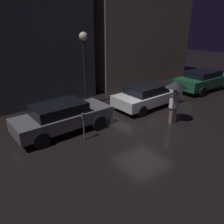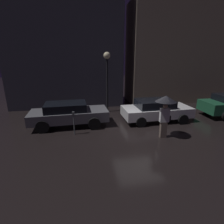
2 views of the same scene
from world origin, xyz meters
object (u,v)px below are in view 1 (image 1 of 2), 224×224
at_px(parked_car_grey, 62,116).
at_px(parked_car_white, 147,95).
at_px(parked_car_green, 203,80).
at_px(parking_meter, 84,124).
at_px(street_lamp_near, 84,53).
at_px(pedestrian_with_umbrella, 175,91).

distance_m(parked_car_grey, parked_car_white, 5.30).
relative_size(parked_car_white, parked_car_green, 0.91).
bearing_deg(parked_car_green, parked_car_white, -178.87).
relative_size(parked_car_green, parking_meter, 3.82).
bearing_deg(parked_car_white, street_lamp_near, 136.86).
bearing_deg(parked_car_grey, parked_car_white, -2.80).
xyz_separation_m(parked_car_green, parking_meter, (-10.68, -1.25, -0.03)).
distance_m(pedestrian_with_umbrella, street_lamp_near, 5.38).
relative_size(parked_car_white, pedestrian_with_umbrella, 2.01).
xyz_separation_m(parking_meter, street_lamp_near, (2.27, 3.65, 2.30)).
bearing_deg(parked_car_white, parked_car_grey, 177.82).
bearing_deg(parked_car_green, parked_car_grey, -179.12).
relative_size(parked_car_grey, pedestrian_with_umbrella, 2.09).
bearing_deg(street_lamp_near, parking_meter, -121.85).
distance_m(parked_car_green, street_lamp_near, 9.04).
bearing_deg(parked_car_grey, street_lamp_near, 39.72).
relative_size(parked_car_grey, parked_car_green, 0.95).
distance_m(parked_car_green, pedestrian_with_umbrella, 6.82).
distance_m(parked_car_white, parking_meter, 5.12).
bearing_deg(street_lamp_near, parked_car_grey, -138.05).
bearing_deg(parked_car_green, parking_meter, -172.14).
bearing_deg(parked_car_white, pedestrian_with_umbrella, -106.40).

